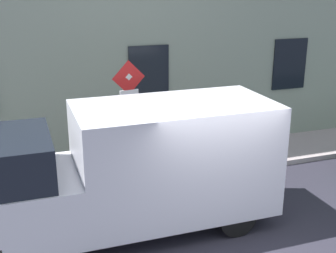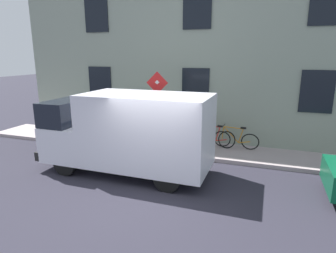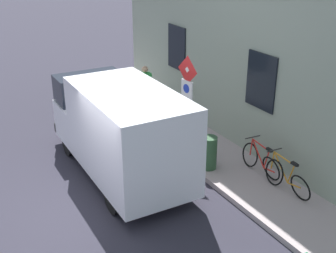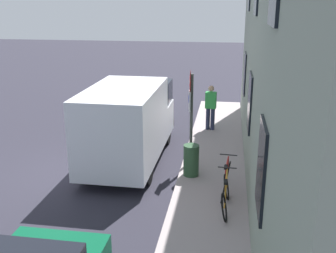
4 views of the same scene
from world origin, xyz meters
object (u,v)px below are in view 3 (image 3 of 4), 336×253
object	(u,v)px
bicycle_red	(262,162)
litter_bin	(209,153)
bicycle_orange	(285,176)
sign_post_stacked	(188,93)
delivery_van	(120,128)
pedestrian	(145,88)

from	to	relation	value
bicycle_red	litter_bin	xyz separation A→B (m)	(-0.99, 0.98, 0.08)
bicycle_orange	litter_bin	xyz separation A→B (m)	(-0.99, 1.84, 0.08)
bicycle_orange	bicycle_red	bearing A→B (deg)	2.06
sign_post_stacked	bicycle_orange	xyz separation A→B (m)	(1.13, -2.72, -1.50)
bicycle_red	litter_bin	size ratio (longest dim) A/B	1.91
sign_post_stacked	delivery_van	bearing A→B (deg)	173.92
sign_post_stacked	litter_bin	bearing A→B (deg)	-81.12
sign_post_stacked	litter_bin	distance (m)	1.68
bicycle_orange	pedestrian	xyz separation A→B (m)	(-0.68, 6.18, 0.56)
sign_post_stacked	litter_bin	xyz separation A→B (m)	(0.14, -0.89, -1.42)
bicycle_red	litter_bin	bearing A→B (deg)	50.07
bicycle_red	pedestrian	bearing A→B (deg)	11.87
sign_post_stacked	bicycle_orange	distance (m)	3.31
delivery_van	pedestrian	xyz separation A→B (m)	(2.36, 3.25, -0.26)
bicycle_orange	bicycle_red	distance (m)	0.86
pedestrian	litter_bin	world-z (taller)	pedestrian
sign_post_stacked	delivery_van	world-z (taller)	sign_post_stacked
bicycle_orange	sign_post_stacked	bearing A→B (deg)	24.65
bicycle_red	bicycle_orange	bearing A→B (deg)	-175.46
bicycle_orange	bicycle_red	xyz separation A→B (m)	(0.00, 0.86, 0.00)
sign_post_stacked	bicycle_red	world-z (taller)	sign_post_stacked
delivery_van	pedestrian	distance (m)	4.03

